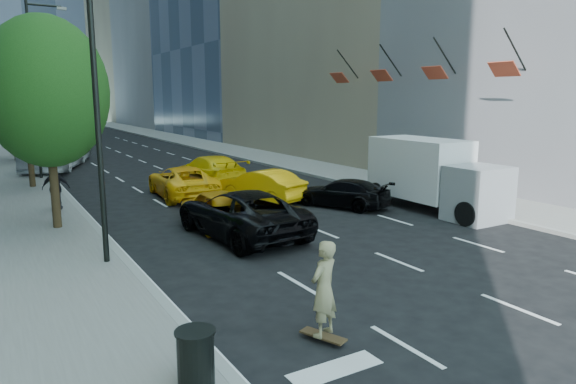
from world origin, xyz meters
TOP-DOWN VIEW (x-y plane):
  - ground at (0.00, 0.00)m, footprint 160.00×160.00m
  - sidewalk_right at (10.00, 30.00)m, footprint 4.00×120.00m
  - lamp_near at (-6.32, 4.00)m, footprint 2.13×0.22m
  - lamp_far at (-6.32, 22.00)m, footprint 2.13×0.22m
  - tree_near at (-7.20, 9.00)m, footprint 4.20×4.20m
  - tree_mid at (-7.20, 19.00)m, footprint 4.50×4.50m
  - tree_far at (-7.20, 32.00)m, footprint 3.90×3.90m
  - traffic_signal at (-6.40, 40.00)m, footprint 2.48×0.53m
  - facade_flags at (10.64, 10.00)m, footprint 1.85×13.30m
  - skateboarder at (-3.77, -3.00)m, footprint 0.83×0.70m
  - black_sedan_lincoln at (-1.75, 5.00)m, footprint 3.17×6.07m
  - black_sedan_mercedes at (4.20, 7.06)m, footprint 3.41×4.66m
  - taxi_a at (-2.00, 6.50)m, footprint 1.86×4.42m
  - taxi_b at (1.77, 10.14)m, footprint 2.94×4.74m
  - taxi_c at (-1.07, 13.00)m, footprint 2.88×5.55m
  - taxi_d at (1.41, 15.50)m, footprint 2.55×5.74m
  - city_bus at (-4.80, 27.62)m, footprint 5.85×10.99m
  - box_truck at (7.20, 4.63)m, footprint 2.34×6.32m
  - pedestrian_b at (-6.81, 12.22)m, footprint 1.15×0.67m
  - trash_can at (-6.60, -3.44)m, footprint 0.61×0.61m

SIDE VIEW (x-z plane):
  - ground at x=0.00m, z-range 0.00..0.00m
  - sidewalk_right at x=10.00m, z-range 0.00..0.15m
  - trash_can at x=-6.60m, z-range 0.15..1.06m
  - black_sedan_mercedes at x=4.20m, z-range 0.00..1.25m
  - taxi_b at x=1.77m, z-range 0.00..1.48m
  - taxi_a at x=-2.00m, z-range 0.00..1.49m
  - taxi_c at x=-1.07m, z-range 0.00..1.50m
  - black_sedan_lincoln at x=-1.75m, z-range 0.00..1.63m
  - taxi_d at x=1.41m, z-range 0.00..1.64m
  - skateboarder at x=-3.77m, z-range 0.00..1.95m
  - pedestrian_b at x=-6.81m, z-range 0.15..2.00m
  - city_bus at x=-4.80m, z-range 0.00..3.00m
  - box_truck at x=7.20m, z-range 0.03..3.04m
  - traffic_signal at x=-6.40m, z-range 1.63..6.83m
  - tree_far at x=-7.20m, z-range 1.16..8.09m
  - tree_near at x=-7.20m, z-range 1.24..8.70m
  - tree_mid at x=-7.20m, z-range 1.32..9.31m
  - lamp_near at x=-6.32m, z-range 0.81..10.81m
  - lamp_far at x=-6.32m, z-range 0.81..10.81m
  - facade_flags at x=10.64m, z-range 5.16..7.21m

